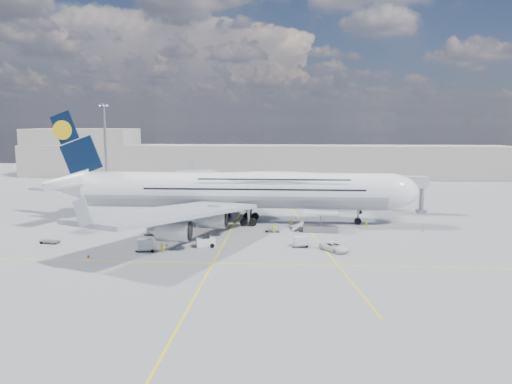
# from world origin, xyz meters

# --- Properties ---
(ground) EXTENTS (300.00, 300.00, 0.00)m
(ground) POSITION_xyz_m (0.00, 0.00, 0.00)
(ground) COLOR gray
(ground) RESTS_ON ground
(taxi_line_main) EXTENTS (0.25, 220.00, 0.01)m
(taxi_line_main) POSITION_xyz_m (0.00, 0.00, 0.01)
(taxi_line_main) COLOR yellow
(taxi_line_main) RESTS_ON ground
(taxi_line_cross) EXTENTS (120.00, 0.25, 0.01)m
(taxi_line_cross) POSITION_xyz_m (0.00, -20.00, 0.01)
(taxi_line_cross) COLOR yellow
(taxi_line_cross) RESTS_ON ground
(taxi_line_diag) EXTENTS (14.16, 99.06, 0.01)m
(taxi_line_diag) POSITION_xyz_m (14.00, 10.00, 0.01)
(taxi_line_diag) COLOR yellow
(taxi_line_diag) RESTS_ON ground
(airliner) EXTENTS (77.26, 79.15, 23.71)m
(airliner) POSITION_xyz_m (0.26, 10.00, 6.87)
(airliner) COLOR white
(airliner) RESTS_ON ground
(jet_bridge) EXTENTS (18.80, 12.10, 8.50)m
(jet_bridge) POSITION_xyz_m (29.81, 20.94, 6.85)
(jet_bridge) COLOR #B7B7BC
(jet_bridge) RESTS_ON ground
(cargo_loader) EXTENTS (8.53, 3.20, 3.67)m
(cargo_loader) POSITION_xyz_m (16.82, 2.89, 1.25)
(cargo_loader) COLOR silver
(cargo_loader) RESTS_ON ground
(light_mast) EXTENTS (3.00, 0.70, 25.50)m
(light_mast) POSITION_xyz_m (-40.00, 45.00, 13.21)
(light_mast) COLOR gray
(light_mast) RESTS_ON ground
(terminal) EXTENTS (180.00, 16.00, 12.00)m
(terminal) POSITION_xyz_m (0.00, 95.00, 6.00)
(terminal) COLOR #B2AD9E
(terminal) RESTS_ON ground
(hangar) EXTENTS (40.00, 22.00, 18.00)m
(hangar) POSITION_xyz_m (-70.00, 100.00, 9.00)
(hangar) COLOR #B2AD9E
(hangar) RESTS_ON ground
(tree_line) EXTENTS (160.00, 6.00, 8.00)m
(tree_line) POSITION_xyz_m (40.00, 140.00, 4.00)
(tree_line) COLOR #193814
(tree_line) RESTS_ON ground
(dolly_row_a) EXTENTS (3.47, 2.38, 2.01)m
(dolly_row_a) POSITION_xyz_m (-11.84, -13.95, 1.08)
(dolly_row_a) COLOR gray
(dolly_row_a) RESTS_ON ground
(dolly_row_b) EXTENTS (3.09, 2.43, 1.73)m
(dolly_row_b) POSITION_xyz_m (-14.13, -2.27, 0.93)
(dolly_row_b) COLOR gray
(dolly_row_b) RESTS_ON ground
(dolly_row_c) EXTENTS (3.35, 2.15, 0.46)m
(dolly_row_c) POSITION_xyz_m (-10.59, -1.96, 0.35)
(dolly_row_c) COLOR gray
(dolly_row_c) RESTS_ON ground
(dolly_back) EXTENTS (3.38, 2.28, 0.45)m
(dolly_back) POSITION_xyz_m (-29.65, -9.91, 0.35)
(dolly_back) COLOR gray
(dolly_back) RESTS_ON ground
(dolly_nose_far) EXTENTS (3.00, 2.09, 1.73)m
(dolly_nose_far) POSITION_xyz_m (12.96, -9.40, 0.93)
(dolly_nose_far) COLOR gray
(dolly_nose_far) RESTS_ON ground
(dolly_nose_near) EXTENTS (2.83, 1.71, 0.40)m
(dolly_nose_near) POSITION_xyz_m (8.02, 1.61, 0.31)
(dolly_nose_near) COLOR gray
(dolly_nose_near) RESTS_ON ground
(baggage_tug) EXTENTS (3.43, 2.21, 1.98)m
(baggage_tug) POSITION_xyz_m (-2.62, -10.52, 0.87)
(baggage_tug) COLOR silver
(baggage_tug) RESTS_ON ground
(catering_truck_inner) EXTENTS (6.03, 2.81, 3.48)m
(catering_truck_inner) POSITION_xyz_m (-0.58, 24.69, 1.64)
(catering_truck_inner) COLOR gray
(catering_truck_inner) RESTS_ON ground
(catering_truck_outer) EXTENTS (6.61, 3.07, 3.82)m
(catering_truck_outer) POSITION_xyz_m (-23.72, 44.13, 1.78)
(catering_truck_outer) COLOR gray
(catering_truck_outer) RESTS_ON ground
(service_van) EXTENTS (5.16, 5.70, 1.47)m
(service_van) POSITION_xyz_m (18.36, -11.82, 0.74)
(service_van) COLOR white
(service_van) RESTS_ON ground
(crew_nose) EXTENTS (0.67, 0.51, 1.66)m
(crew_nose) POSITION_xyz_m (26.01, 6.10, 0.83)
(crew_nose) COLOR #90E117
(crew_nose) RESTS_ON ground
(crew_loader) EXTENTS (0.92, 0.91, 1.49)m
(crew_loader) POSITION_xyz_m (11.52, 6.95, 0.75)
(crew_loader) COLOR #CDDC17
(crew_loader) RESTS_ON ground
(crew_wing) EXTENTS (0.59, 0.99, 1.58)m
(crew_wing) POSITION_xyz_m (-7.12, -5.43, 0.79)
(crew_wing) COLOR #F0FF1A
(crew_wing) RESTS_ON ground
(crew_van) EXTENTS (0.84, 0.98, 1.71)m
(crew_van) POSITION_xyz_m (8.23, 1.09, 0.85)
(crew_van) COLOR #D0E317
(crew_van) RESTS_ON ground
(crew_tug) EXTENTS (1.16, 0.90, 1.58)m
(crew_tug) POSITION_xyz_m (-8.93, -14.80, 0.79)
(crew_tug) COLOR #C0DF17
(crew_tug) RESTS_ON ground
(cone_nose) EXTENTS (0.38, 0.38, 0.49)m
(cone_nose) POSITION_xyz_m (36.32, 3.55, 0.23)
(cone_nose) COLOR orange
(cone_nose) RESTS_ON ground
(cone_wing_left_inner) EXTENTS (0.46, 0.46, 0.58)m
(cone_wing_left_inner) POSITION_xyz_m (-13.01, 18.81, 0.28)
(cone_wing_left_inner) COLOR orange
(cone_wing_left_inner) RESTS_ON ground
(cone_wing_left_outer) EXTENTS (0.47, 0.47, 0.60)m
(cone_wing_left_outer) POSITION_xyz_m (-6.92, 36.37, 0.29)
(cone_wing_left_outer) COLOR orange
(cone_wing_left_outer) RESTS_ON ground
(cone_wing_right_inner) EXTENTS (0.40, 0.40, 0.52)m
(cone_wing_right_inner) POSITION_xyz_m (-9.26, -10.55, 0.25)
(cone_wing_right_inner) COLOR orange
(cone_wing_right_inner) RESTS_ON ground
(cone_wing_right_outer) EXTENTS (0.48, 0.48, 0.61)m
(cone_wing_right_outer) POSITION_xyz_m (-19.48, -18.30, 0.29)
(cone_wing_right_outer) COLOR orange
(cone_wing_right_outer) RESTS_ON ground
(cone_tail) EXTENTS (0.41, 0.41, 0.53)m
(cone_tail) POSITION_xyz_m (-29.52, 3.46, 0.25)
(cone_tail) COLOR orange
(cone_tail) RESTS_ON ground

